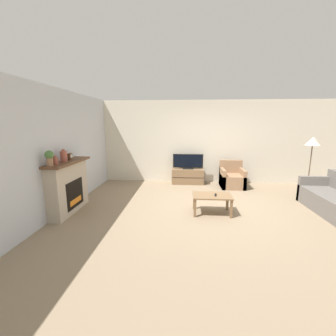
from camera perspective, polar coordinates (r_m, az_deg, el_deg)
name	(u,v)px	position (r m, az deg, el deg)	size (l,w,h in m)	color
ground_plane	(213,207)	(5.55, 11.38, -9.59)	(24.00, 24.00, 0.00)	#89755B
wall_back	(206,142)	(7.59, 9.63, 6.53)	(12.00, 0.06, 2.70)	beige
wall_left	(70,149)	(5.87, -23.65, 4.40)	(0.06, 12.00, 2.70)	silver
fireplace	(68,186)	(5.46, -23.99, -4.23)	(0.40, 1.43, 1.16)	#B7A893
mantel_vase_left	(55,161)	(4.96, -26.72, 1.71)	(0.11, 0.11, 0.18)	#994C3D
mantel_vase_centre_left	(64,156)	(5.22, -24.98, 2.79)	(0.14, 0.14, 0.28)	#994C3D
mantel_clock	(70,157)	(5.45, -23.66, 2.67)	(0.08, 0.11, 0.15)	brown
potted_plant	(49,157)	(4.79, -27.90, 2.44)	(0.16, 0.16, 0.30)	#936B4C
tv_stand	(188,176)	(7.44, 5.03, -2.07)	(1.03, 0.45, 0.49)	brown
tv	(188,162)	(7.34, 5.09, 1.50)	(0.98, 0.18, 0.49)	black
armchair	(232,178)	(7.28, 15.92, -2.55)	(0.70, 0.76, 0.81)	#937051
coffee_table	(212,198)	(5.04, 11.13, -7.42)	(0.84, 0.53, 0.42)	brown
remote	(216,195)	(5.02, 11.98, -6.67)	(0.06, 0.15, 0.02)	black
floor_lamp	(313,144)	(7.07, 32.84, 5.06)	(0.38, 0.38, 1.61)	black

